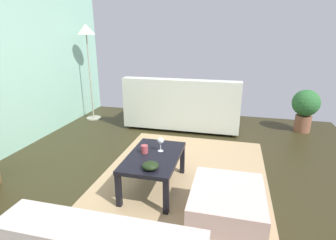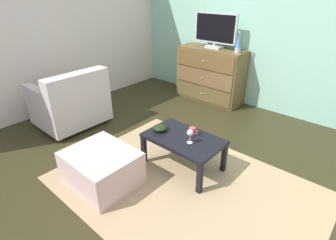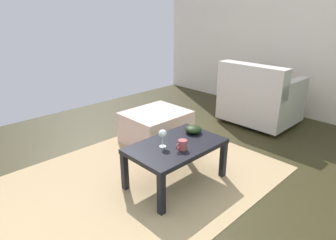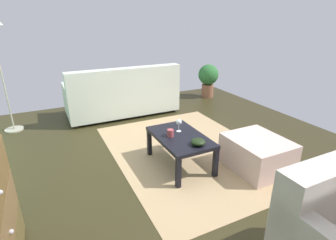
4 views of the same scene
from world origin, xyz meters
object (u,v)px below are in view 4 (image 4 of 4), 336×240
object	(u,v)px
wine_glass	(179,122)
bowl_decorative	(198,142)
ottoman	(257,154)
potted_plant	(208,78)
coffee_table	(180,140)
mug	(170,133)
couch_large	(123,96)

from	to	relation	value
wine_glass	bowl_decorative	xyz separation A→B (m)	(-0.41, -0.01, -0.08)
wine_glass	ottoman	distance (m)	0.99
wine_glass	potted_plant	bearing A→B (deg)	-41.22
coffee_table	wine_glass	size ratio (longest dim) A/B	5.41
wine_glass	ottoman	world-z (taller)	wine_glass
mug	bowl_decorative	world-z (taller)	mug
couch_large	bowl_decorative	bearing A→B (deg)	-176.77
mug	wine_glass	bearing A→B (deg)	-63.74
mug	ottoman	distance (m)	1.05
wine_glass	couch_large	xyz separation A→B (m)	(1.91, 0.12, -0.16)
bowl_decorative	potted_plant	size ratio (longest dim) A/B	0.22
couch_large	potted_plant	xyz separation A→B (m)	(0.27, -2.03, 0.09)
wine_glass	ottoman	bearing A→B (deg)	-128.11
mug	couch_large	xyz separation A→B (m)	(1.98, -0.04, -0.09)
coffee_table	potted_plant	size ratio (longest dim) A/B	1.18
mug	bowl_decorative	xyz separation A→B (m)	(-0.34, -0.17, -0.01)
coffee_table	mug	size ratio (longest dim) A/B	7.46
wine_glass	ottoman	xyz separation A→B (m)	(-0.58, -0.74, -0.32)
wine_glass	potted_plant	distance (m)	2.90
ottoman	mug	bearing A→B (deg)	60.67
couch_large	wine_glass	bearing A→B (deg)	-176.52
wine_glass	couch_large	distance (m)	1.92
couch_large	potted_plant	size ratio (longest dim) A/B	2.70
coffee_table	mug	bearing A→B (deg)	69.13
ottoman	bowl_decorative	bearing A→B (deg)	77.19
wine_glass	potted_plant	xyz separation A→B (m)	(2.18, -1.91, -0.07)
coffee_table	bowl_decorative	world-z (taller)	bowl_decorative
bowl_decorative	ottoman	distance (m)	0.78
bowl_decorative	potted_plant	bearing A→B (deg)	-36.16
coffee_table	bowl_decorative	xyz separation A→B (m)	(-0.29, -0.06, 0.09)
mug	ottoman	world-z (taller)	mug
wine_glass	potted_plant	size ratio (longest dim) A/B	0.22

